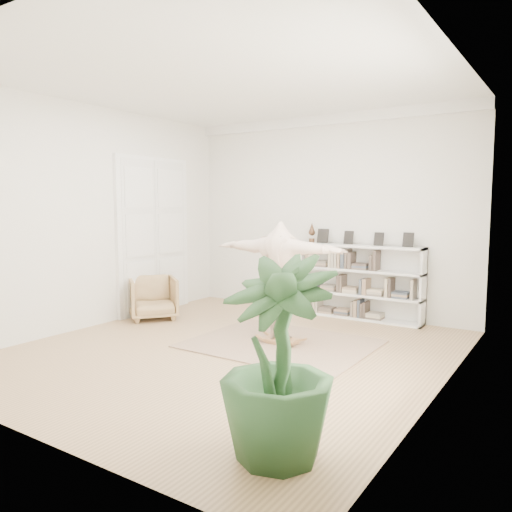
% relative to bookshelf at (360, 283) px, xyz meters
% --- Properties ---
extents(floor, '(6.00, 6.00, 0.00)m').
position_rel_bookshelf_xyz_m(floor, '(-0.74, -2.82, -0.64)').
color(floor, '#94724C').
rests_on(floor, ground).
extents(room_shell, '(6.00, 6.00, 6.00)m').
position_rel_bookshelf_xyz_m(room_shell, '(-0.74, 0.12, 2.87)').
color(room_shell, silver).
rests_on(room_shell, floor).
extents(doors, '(0.09, 1.78, 2.92)m').
position_rel_bookshelf_xyz_m(doors, '(-3.45, -1.52, 0.76)').
color(doors, white).
rests_on(doors, floor).
extents(bookshelf, '(2.20, 0.35, 1.64)m').
position_rel_bookshelf_xyz_m(bookshelf, '(0.00, 0.00, 0.00)').
color(bookshelf, silver).
rests_on(bookshelf, floor).
extents(armchair, '(1.13, 1.12, 0.74)m').
position_rel_bookshelf_xyz_m(armchair, '(-3.04, -1.98, -0.27)').
color(armchair, tan).
rests_on(armchair, floor).
extents(rug, '(2.51, 2.02, 0.02)m').
position_rel_bookshelf_xyz_m(rug, '(-0.34, -2.16, -0.63)').
color(rug, tan).
rests_on(rug, floor).
extents(rocker_board, '(0.49, 0.29, 0.10)m').
position_rel_bookshelf_xyz_m(rocker_board, '(-0.34, -2.16, -0.57)').
color(rocker_board, '#95603B').
rests_on(rocker_board, rug).
extents(person, '(2.07, 0.58, 1.68)m').
position_rel_bookshelf_xyz_m(person, '(-0.34, -2.16, 0.33)').
color(person, '#CDAF9A').
rests_on(person, rocker_board).
extents(houseplant, '(0.91, 0.91, 1.62)m').
position_rel_bookshelf_xyz_m(houseplant, '(1.26, -4.96, 0.17)').
color(houseplant, '#295128').
rests_on(houseplant, floor).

